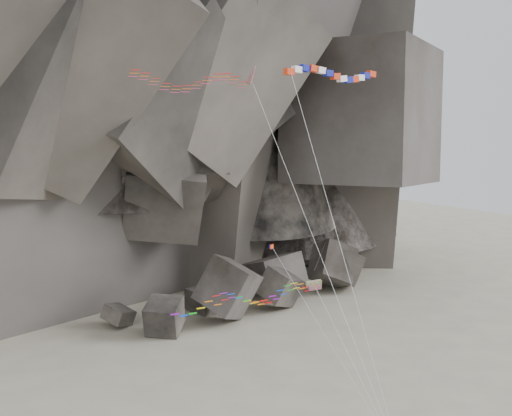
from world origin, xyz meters
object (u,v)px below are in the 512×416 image
delta_kite (187,80)px  banner_kite (334,76)px  parafoil_kite (242,298)px  pennant_kite (297,289)px

delta_kite → banner_kite: bearing=-7.1°
delta_kite → parafoil_kite: delta_kite is taller
banner_kite → pennant_kite: (-4.02, -1.05, -16.38)m
delta_kite → banner_kite: (10.45, -4.73, 0.36)m
delta_kite → pennant_kite: (6.43, -5.78, -16.02)m
banner_kite → parafoil_kite: bearing=148.9°
delta_kite → parafoil_kite: (3.76, -1.87, -17.28)m
banner_kite → pennant_kite: bearing=-173.3°
parafoil_kite → pennant_kite: size_ratio=1.03×
delta_kite → parafoil_kite: size_ratio=1.95×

